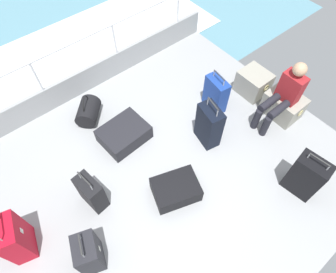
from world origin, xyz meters
The scene contains 16 objects.
ground_plane centered at (0.00, 0.00, -0.03)m, with size 4.40×5.20×0.06m, color #939699.
gunwale_port centered at (-2.17, 0.00, 0.23)m, with size 0.06×5.20×0.45m, color #939699.
railing_port centered at (-2.17, 0.00, 0.78)m, with size 0.04×4.20×1.02m.
sea_wake centered at (-3.60, 0.00, -0.34)m, with size 12.00×12.00×0.01m.
cargo_crate_0 centered at (-0.30, 2.20, 0.21)m, with size 0.53×0.44×0.41m.
cargo_crate_1 centered at (0.34, 2.20, 0.20)m, with size 0.62×0.44×0.40m.
passenger_seated centered at (0.34, 2.02, 0.58)m, with size 0.34×0.66×1.10m.
suitcase_0 centered at (-0.29, -1.00, 0.28)m, with size 0.40×0.26×0.70m.
suitcase_1 centered at (-0.33, -1.99, 0.35)m, with size 0.45×0.34×0.91m.
suitcase_2 centered at (-0.47, 1.45, 0.30)m, with size 0.43×0.26×0.72m.
suitcase_3 centered at (1.35, 1.30, 0.35)m, with size 0.45×0.31×0.80m.
suitcase_4 centered at (0.35, -1.41, 0.30)m, with size 0.41×0.36×0.71m.
suitcase_5 centered at (0.33, -0.08, 0.13)m, with size 0.63×0.73×0.26m.
suitcase_6 centered at (-0.88, -0.10, 0.13)m, with size 0.60×0.74×0.26m.
suitcase_7 centered at (-0.06, 0.89, 0.36)m, with size 0.43×0.31×0.86m.
duffel_bag centered at (-1.59, -0.30, 0.17)m, with size 0.55×0.55×0.47m.
Camera 1 is at (1.51, -1.19, 3.83)m, focal length 31.19 mm.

